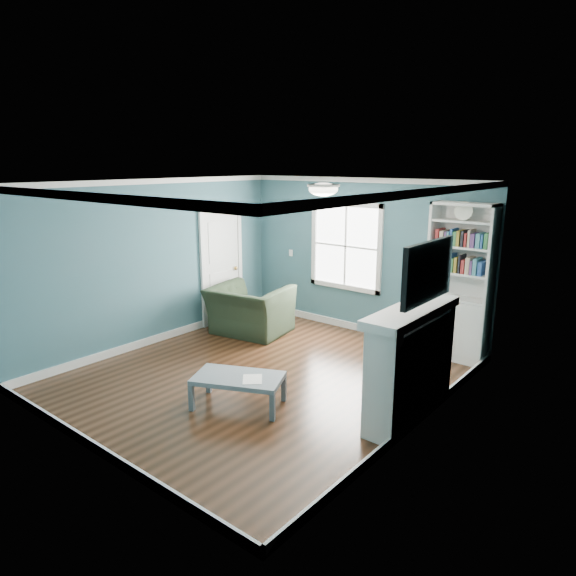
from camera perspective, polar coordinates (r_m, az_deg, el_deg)
The scene contains 13 objects.
floor at distance 7.14m, azimuth -2.86°, elevation -9.71°, with size 5.00×5.00×0.00m, color black.
room_walls at distance 6.66m, azimuth -3.03°, elevation 2.85°, with size 5.00×5.00×5.00m.
trim at distance 6.74m, azimuth -2.99°, elevation -0.03°, with size 4.50×5.00×2.60m.
window at distance 8.81m, azimuth 6.44°, elevation 4.64°, with size 1.40×0.06×1.50m.
bookshelf at distance 7.85m, azimuth 18.37°, elevation -1.07°, with size 0.90×0.35×2.31m.
fireplace at distance 5.98m, azimuth 13.57°, elevation -8.32°, with size 0.44×1.58×1.30m.
tv at distance 5.61m, azimuth 15.31°, elevation 1.78°, with size 0.06×1.10×0.65m, color black.
door at distance 9.27m, azimuth -7.39°, elevation 2.70°, with size 0.12×0.98×2.17m.
ceiling_fixture at distance 6.06m, azimuth 3.95°, elevation 10.97°, with size 0.38×0.38×0.15m.
light_switch at distance 9.55m, azimuth 0.33°, elevation 3.92°, with size 0.08×0.01×0.12m, color white.
recliner at distance 8.68m, azimuth -4.29°, elevation -1.58°, with size 1.24×0.81×1.09m, color #1F2D1C.
coffee_table at distance 6.22m, azimuth -5.55°, elevation -10.13°, with size 1.19×0.96×0.38m.
paper_sheet at distance 6.10m, azimuth -3.98°, elevation -10.07°, with size 0.22×0.28×0.00m, color white.
Camera 1 is at (4.39, -4.84, 2.86)m, focal length 32.00 mm.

